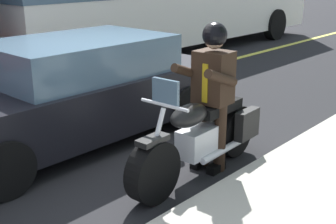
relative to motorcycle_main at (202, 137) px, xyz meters
The scene contains 5 objects.
ground_plane 1.61m from the motorcycle_main, 85.86° to the right, with size 80.00×80.00×0.00m, color black.
lane_center_stripe 3.58m from the motorcycle_main, 88.19° to the right, with size 60.00×0.16×0.01m, color #E5DB4C.
motorcycle_main is the anchor object (origin of this frame).
rider_main 0.61m from the motorcycle_main, behind, with size 0.64×0.57×1.74m.
car_silver 2.04m from the motorcycle_main, 80.94° to the right, with size 4.60×1.92×1.40m.
Camera 1 is at (3.61, 4.43, 2.31)m, focal length 46.99 mm.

